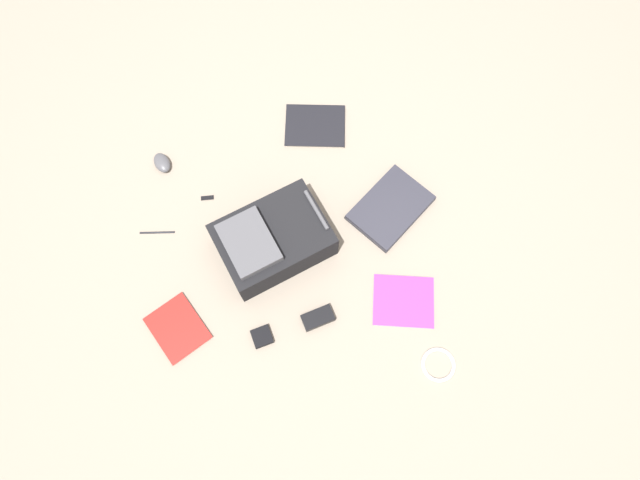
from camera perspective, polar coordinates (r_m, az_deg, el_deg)
name	(u,v)px	position (r m, az deg, el deg)	size (l,w,h in m)	color
ground_plane	(309,239)	(2.20, -1.15, 0.06)	(4.15, 4.15, 0.00)	gray
backpack	(272,240)	(2.12, -5.10, 0.00)	(0.42, 0.49, 0.19)	black
laptop	(391,208)	(2.25, 7.44, 3.41)	(0.38, 0.39, 0.03)	#24242C
book_manual	(403,302)	(2.14, 8.76, -6.42)	(0.25, 0.27, 0.02)	silver
book_comic	(178,328)	(2.17, -14.77, -8.98)	(0.28, 0.26, 0.01)	silver
book_red	(315,126)	(2.42, -0.52, 11.92)	(0.25, 0.29, 0.01)	silver
computer_mouse	(162,163)	(2.41, -16.30, 7.82)	(0.06, 0.10, 0.04)	#4C4C51
cable_coil	(438,365)	(2.12, 12.35, -12.71)	(0.13, 0.13, 0.01)	silver
power_brick	(318,318)	(2.10, -0.22, -8.21)	(0.06, 0.12, 0.03)	black
pen_black	(157,232)	(2.30, -16.79, 0.79)	(0.01, 0.01, 0.14)	black
earbud_pouch	(262,337)	(2.10, -6.13, -10.09)	(0.07, 0.07, 0.02)	black
usb_stick	(207,198)	(2.31, -11.79, 4.39)	(0.02, 0.05, 0.01)	black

